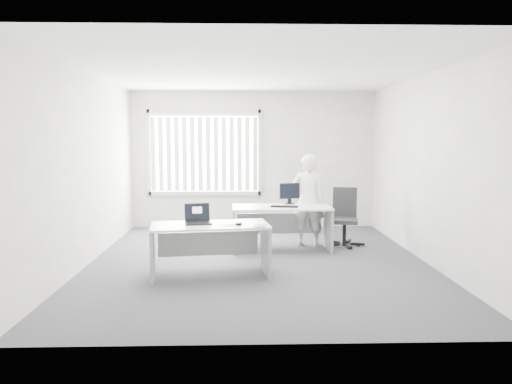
{
  "coord_description": "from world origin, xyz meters",
  "views": [
    {
      "loc": [
        -0.25,
        -7.3,
        1.85
      ],
      "look_at": [
        -0.03,
        0.15,
        1.04
      ],
      "focal_mm": 35.0,
      "sensor_mm": 36.0,
      "label": 1
    }
  ],
  "objects_px": {
    "desk_near": "(210,239)",
    "person": "(308,200)",
    "laptop": "(198,214)",
    "desk_far": "(281,219)",
    "monitor": "(290,193)",
    "office_chair": "(344,228)"
  },
  "relations": [
    {
      "from": "desk_near",
      "to": "laptop",
      "type": "height_order",
      "value": "laptop"
    },
    {
      "from": "desk_near",
      "to": "person",
      "type": "distance_m",
      "value": 2.47
    },
    {
      "from": "monitor",
      "to": "desk_far",
      "type": "bearing_deg",
      "value": -130.05
    },
    {
      "from": "desk_near",
      "to": "laptop",
      "type": "bearing_deg",
      "value": 166.84
    },
    {
      "from": "office_chair",
      "to": "monitor",
      "type": "distance_m",
      "value": 1.13
    },
    {
      "from": "desk_near",
      "to": "desk_far",
      "type": "relative_size",
      "value": 1.01
    },
    {
      "from": "desk_far",
      "to": "office_chair",
      "type": "xyz_separation_m",
      "value": [
        1.12,
        0.35,
        -0.22
      ]
    },
    {
      "from": "desk_near",
      "to": "monitor",
      "type": "relative_size",
      "value": 4.58
    },
    {
      "from": "person",
      "to": "monitor",
      "type": "bearing_deg",
      "value": 25.15
    },
    {
      "from": "desk_far",
      "to": "office_chair",
      "type": "distance_m",
      "value": 1.19
    },
    {
      "from": "person",
      "to": "monitor",
      "type": "xyz_separation_m",
      "value": [
        -0.33,
        -0.06,
        0.12
      ]
    },
    {
      "from": "desk_far",
      "to": "monitor",
      "type": "relative_size",
      "value": 4.55
    },
    {
      "from": "desk_near",
      "to": "desk_far",
      "type": "height_order",
      "value": "desk_far"
    },
    {
      "from": "person",
      "to": "office_chair",
      "type": "bearing_deg",
      "value": -166.14
    },
    {
      "from": "office_chair",
      "to": "monitor",
      "type": "height_order",
      "value": "monitor"
    },
    {
      "from": "desk_near",
      "to": "office_chair",
      "type": "height_order",
      "value": "office_chair"
    },
    {
      "from": "laptop",
      "to": "monitor",
      "type": "relative_size",
      "value": 0.95
    },
    {
      "from": "monitor",
      "to": "office_chair",
      "type": "bearing_deg",
      "value": -8.6
    },
    {
      "from": "desk_far",
      "to": "person",
      "type": "xyz_separation_m",
      "value": [
        0.49,
        0.36,
        0.26
      ]
    },
    {
      "from": "person",
      "to": "desk_near",
      "type": "bearing_deg",
      "value": 65.08
    },
    {
      "from": "desk_near",
      "to": "office_chair",
      "type": "relative_size",
      "value": 1.64
    },
    {
      "from": "desk_near",
      "to": "laptop",
      "type": "distance_m",
      "value": 0.36
    }
  ]
}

